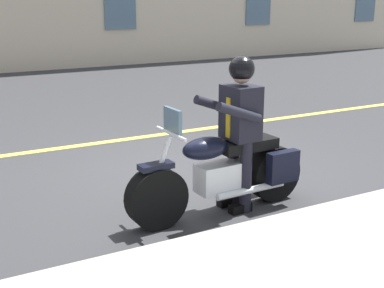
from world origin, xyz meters
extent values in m
plane|color=#333335|center=(0.00, 0.00, 0.00)|extent=(80.00, 80.00, 0.00)
cube|color=#E5DB4C|center=(0.00, -2.00, 0.01)|extent=(60.00, 0.16, 0.01)
cylinder|color=black|center=(1.15, 1.40, 0.33)|extent=(0.67, 0.23, 0.66)
cylinder|color=black|center=(-0.40, 1.34, 0.33)|extent=(0.67, 0.23, 0.66)
cube|color=silver|center=(0.35, 1.37, 0.42)|extent=(0.57, 0.30, 0.32)
ellipsoid|color=black|center=(0.55, 1.38, 0.78)|extent=(0.57, 0.30, 0.24)
cube|color=black|center=(0.00, 1.35, 0.74)|extent=(0.71, 0.31, 0.12)
cube|color=black|center=(-0.36, 1.56, 0.48)|extent=(0.40, 0.14, 0.36)
cube|color=black|center=(-0.34, 1.12, 0.48)|extent=(0.40, 0.14, 0.36)
cylinder|color=silver|center=(1.13, 1.40, 0.60)|extent=(0.35, 0.06, 0.76)
cylinder|color=silver|center=(0.97, 1.40, 1.00)|extent=(0.06, 0.60, 0.04)
cube|color=black|center=(1.15, 1.40, 0.68)|extent=(0.37, 0.18, 0.06)
cylinder|color=silver|center=(0.05, 1.52, 0.26)|extent=(0.90, 0.12, 0.08)
cube|color=slate|center=(0.95, 1.39, 1.12)|extent=(0.05, 0.32, 0.28)
cylinder|color=black|center=(0.10, 1.48, 0.42)|extent=(0.14, 0.14, 0.84)
cube|color=black|center=(0.16, 1.48, 0.05)|extent=(0.26, 0.12, 0.10)
cylinder|color=black|center=(0.11, 1.24, 0.42)|extent=(0.14, 0.14, 0.84)
cube|color=black|center=(0.17, 1.24, 0.05)|extent=(0.26, 0.12, 0.10)
cube|color=black|center=(0.10, 1.36, 1.12)|extent=(0.34, 0.41, 0.60)
cube|color=#B28C14|center=(0.26, 1.36, 1.08)|extent=(0.03, 0.07, 0.44)
cylinder|color=black|center=(0.27, 1.59, 1.18)|extent=(0.55, 0.12, 0.28)
cylinder|color=black|center=(0.29, 1.15, 1.18)|extent=(0.55, 0.12, 0.28)
sphere|color=tan|center=(0.10, 1.36, 1.55)|extent=(0.22, 0.22, 0.22)
sphere|color=black|center=(0.10, 1.36, 1.60)|extent=(0.28, 0.28, 0.28)
cube|color=slate|center=(-14.41, -10.97, 2.00)|extent=(1.10, 0.06, 1.60)
cube|color=slate|center=(-8.83, -10.97, 2.00)|extent=(1.10, 0.06, 1.60)
cube|color=slate|center=(-3.26, -10.97, 2.00)|extent=(1.10, 0.06, 1.60)
camera|label=1|loc=(3.28, 6.10, 2.38)|focal=49.68mm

